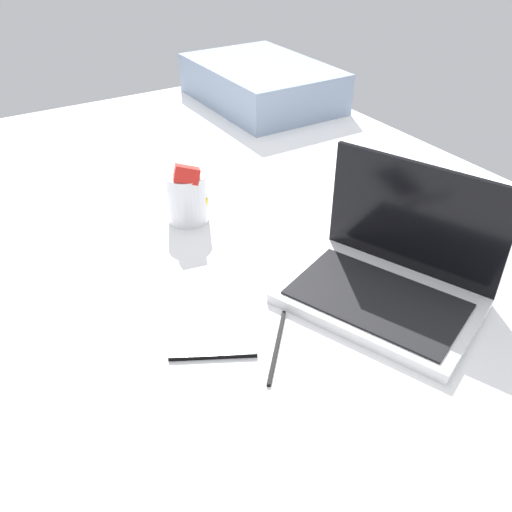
# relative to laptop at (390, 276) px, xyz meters

# --- Properties ---
(bed_mattress) EXTENTS (1.80, 1.40, 0.18)m
(bed_mattress) POSITION_rel_laptop_xyz_m (-0.42, -0.11, -0.13)
(bed_mattress) COLOR white
(bed_mattress) RESTS_ON ground
(laptop) EXTENTS (0.39, 0.34, 0.23)m
(laptop) POSITION_rel_laptop_xyz_m (0.00, 0.00, 0.00)
(laptop) COLOR silver
(laptop) RESTS_ON bed_mattress
(snack_cup) EXTENTS (0.09, 0.09, 0.15)m
(snack_cup) POSITION_rel_laptop_xyz_m (-0.43, -0.19, 0.02)
(snack_cup) COLOR silver
(snack_cup) RESTS_ON bed_mattress
(cell_phone) EXTENTS (0.13, 0.16, 0.01)m
(cell_phone) POSITION_rel_laptop_xyz_m (-0.05, -0.33, -0.04)
(cell_phone) COLOR black
(cell_phone) RESTS_ON bed_mattress
(pillow) EXTENTS (0.52, 0.36, 0.13)m
(pillow) POSITION_rel_laptop_xyz_m (-1.01, 0.37, 0.02)
(pillow) COLOR #8C9EB7
(pillow) RESTS_ON bed_mattress
(charger_cable) EXTENTS (0.13, 0.12, 0.01)m
(charger_cable) POSITION_rel_laptop_xyz_m (0.01, -0.24, -0.04)
(charger_cable) COLOR black
(charger_cable) RESTS_ON bed_mattress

